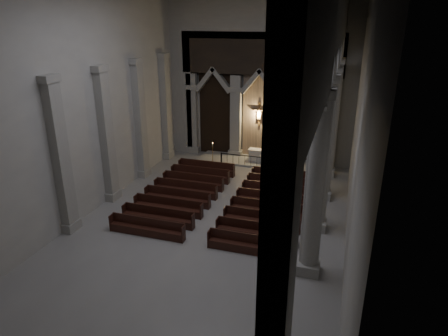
% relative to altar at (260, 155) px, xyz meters
% --- Properties ---
extents(room, '(24.00, 24.10, 12.00)m').
position_rel_altar_xyz_m(room, '(-0.40, -10.61, 7.00)').
color(room, gray).
rests_on(room, ground).
extents(sanctuary_wall, '(14.00, 0.77, 12.00)m').
position_rel_altar_xyz_m(sanctuary_wall, '(-0.40, 0.93, 6.02)').
color(sanctuary_wall, '#9E9C94').
rests_on(sanctuary_wall, ground).
extents(right_arcade, '(1.00, 24.00, 12.00)m').
position_rel_altar_xyz_m(right_arcade, '(5.10, -9.28, 7.23)').
color(right_arcade, '#9E9C94').
rests_on(right_arcade, ground).
extents(left_pilasters, '(0.60, 13.00, 8.03)m').
position_rel_altar_xyz_m(left_pilasters, '(-7.15, -7.11, 3.31)').
color(left_pilasters, '#9E9C94').
rests_on(left_pilasters, ground).
extents(sanctuary_step, '(8.50, 2.60, 0.15)m').
position_rel_altar_xyz_m(sanctuary_step, '(-0.40, -0.01, -0.53)').
color(sanctuary_step, '#9E9C94').
rests_on(sanctuary_step, ground).
extents(altar, '(1.75, 0.70, 0.89)m').
position_rel_altar_xyz_m(altar, '(0.00, 0.00, 0.00)').
color(altar, beige).
rests_on(altar, sanctuary_step).
extents(altar_rail, '(4.68, 0.09, 0.92)m').
position_rel_altar_xyz_m(altar_rail, '(-0.40, -1.24, 0.01)').
color(altar_rail, black).
rests_on(altar_rail, ground).
extents(candle_stand_left, '(0.28, 0.28, 1.63)m').
position_rel_altar_xyz_m(candle_stand_left, '(-3.39, -1.23, -0.16)').
color(candle_stand_left, '#A77F33').
rests_on(candle_stand_left, ground).
extents(candle_stand_right, '(0.21, 0.21, 1.22)m').
position_rel_altar_xyz_m(candle_stand_right, '(2.13, -1.68, -0.27)').
color(candle_stand_right, '#A77F33').
rests_on(candle_stand_right, ground).
extents(pews, '(9.51, 9.40, 0.92)m').
position_rel_altar_xyz_m(pews, '(-0.40, -7.91, -0.30)').
color(pews, black).
rests_on(pews, ground).
extents(worshipper, '(0.48, 0.32, 1.29)m').
position_rel_altar_xyz_m(worshipper, '(0.94, -3.08, 0.05)').
color(worshipper, black).
rests_on(worshipper, ground).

